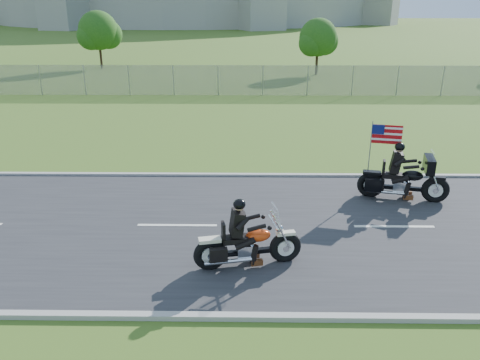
{
  "coord_description": "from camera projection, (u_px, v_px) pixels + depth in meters",
  "views": [
    {
      "loc": [
        -0.1,
        -11.66,
        5.78
      ],
      "look_at": [
        -0.26,
        0.0,
        1.39
      ],
      "focal_mm": 35.0,
      "sensor_mm": 36.0,
      "label": 1
    }
  ],
  "objects": [
    {
      "name": "motorcycle_follow",
      "position": [
        403.0,
        181.0,
        14.53
      ],
      "size": [
        2.75,
        1.16,
        2.32
      ],
      "rotation": [
        0.0,
        0.0,
        -0.22
      ],
      "color": "black",
      "rests_on": "ground"
    },
    {
      "name": "road",
      "position": [
        249.0,
        226.0,
        12.94
      ],
      "size": [
        120.0,
        8.0,
        0.04
      ],
      "primitive_type": "cube",
      "color": "#28282B",
      "rests_on": "ground"
    },
    {
      "name": "fence",
      "position": [
        173.0,
        80.0,
        31.37
      ],
      "size": [
        60.0,
        0.03,
        2.0
      ],
      "primitive_type": "cube",
      "color": "gray",
      "rests_on": "ground"
    },
    {
      "name": "tree_fence_mid",
      "position": [
        99.0,
        32.0,
        43.81
      ],
      "size": [
        3.96,
        3.69,
        5.3
      ],
      "color": "#382316",
      "rests_on": "ground"
    },
    {
      "name": "tree_fence_near",
      "position": [
        318.0,
        39.0,
        39.93
      ],
      "size": [
        3.52,
        3.28,
        4.75
      ],
      "color": "#382316",
      "rests_on": "ground"
    },
    {
      "name": "motorcycle_lead",
      "position": [
        246.0,
        245.0,
        10.83
      ],
      "size": [
        2.55,
        0.98,
        1.73
      ],
      "rotation": [
        0.0,
        0.0,
        0.21
      ],
      "color": "black",
      "rests_on": "ground"
    },
    {
      "name": "ground",
      "position": [
        249.0,
        227.0,
        12.95
      ],
      "size": [
        420.0,
        420.0,
        0.0
      ],
      "primitive_type": "plane",
      "color": "#3F5B1C",
      "rests_on": "ground"
    },
    {
      "name": "curb_south",
      "position": [
        250.0,
        317.0,
        9.14
      ],
      "size": [
        120.0,
        0.18,
        0.12
      ],
      "primitive_type": "cube",
      "color": "#9E9B93",
      "rests_on": "ground"
    },
    {
      "name": "curb_north",
      "position": [
        249.0,
        175.0,
        16.72
      ],
      "size": [
        120.0,
        0.18,
        0.12
      ],
      "primitive_type": "cube",
      "color": "#9E9B93",
      "rests_on": "ground"
    }
  ]
}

